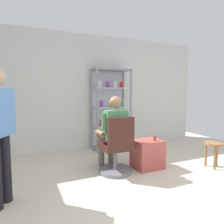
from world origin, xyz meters
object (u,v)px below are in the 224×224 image
(display_cabinet_main, at_px, (110,108))
(tea_glass, at_px, (155,138))
(storage_crate, at_px, (147,154))
(wooden_stool, at_px, (213,148))
(office_chair, at_px, (117,151))
(seated_shopkeeper, at_px, (113,130))

(display_cabinet_main, bearing_deg, tea_glass, -83.96)
(storage_crate, distance_m, wooden_stool, 1.19)
(office_chair, bearing_deg, seated_shopkeeper, 89.92)
(wooden_stool, bearing_deg, tea_glass, 158.77)
(office_chair, relative_size, storage_crate, 1.90)
(tea_glass, bearing_deg, storage_crate, 142.44)
(tea_glass, bearing_deg, seated_shopkeeper, 162.99)
(office_chair, height_order, tea_glass, office_chair)
(display_cabinet_main, relative_size, office_chair, 1.98)
(display_cabinet_main, height_order, office_chair, display_cabinet_main)
(seated_shopkeeper, relative_size, wooden_stool, 2.86)
(tea_glass, height_order, wooden_stool, tea_glass)
(storage_crate, height_order, tea_glass, tea_glass)
(seated_shopkeeper, bearing_deg, display_cabinet_main, 68.03)
(office_chair, xyz_separation_m, wooden_stool, (1.71, -0.44, -0.04))
(storage_crate, distance_m, tea_glass, 0.32)
(storage_crate, xyz_separation_m, wooden_stool, (1.09, -0.46, 0.11))
(display_cabinet_main, relative_size, tea_glass, 21.80)
(display_cabinet_main, distance_m, tea_glass, 1.64)
(display_cabinet_main, distance_m, storage_crate, 1.67)
(display_cabinet_main, bearing_deg, seated_shopkeeper, -111.97)
(office_chair, relative_size, wooden_stool, 2.13)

